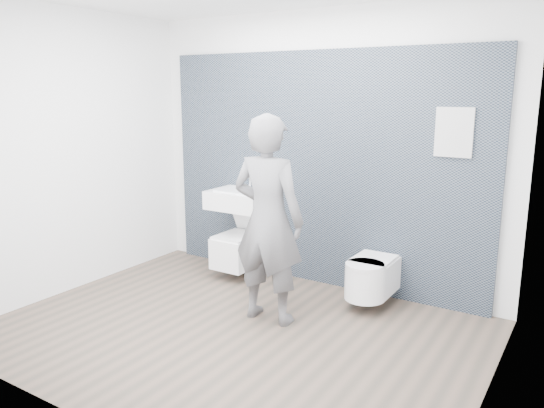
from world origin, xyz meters
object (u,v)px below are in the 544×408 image
Objects in this scene: washbasin at (240,199)px; toilet_square at (239,248)px; toilet_rounded at (370,277)px; visitor at (268,220)px.

toilet_square is at bearing -90.00° from washbasin.
toilet_square reaches higher than toilet_rounded.
washbasin is at bearing -45.98° from visitor.
washbasin reaches higher than toilet_square.
washbasin is 0.89× the size of toilet_square.
visitor is (0.88, -0.82, 0.06)m from washbasin.
toilet_rounded is at bearing -134.62° from visitor.
washbasin is 1.03× the size of toilet_rounded.
toilet_square is 1.54m from toilet_rounded.
washbasin is 1.64m from toilet_rounded.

